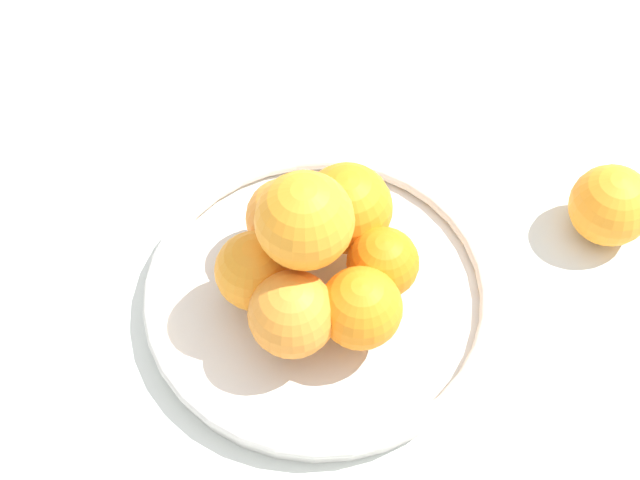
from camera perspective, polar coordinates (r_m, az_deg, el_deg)
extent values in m
plane|color=silver|center=(0.83, 0.00, -3.98)|extent=(4.00, 4.00, 0.00)
cylinder|color=silver|center=(0.82, 0.00, -3.74)|extent=(0.31, 0.31, 0.01)
torus|color=silver|center=(0.81, 0.00, -3.22)|extent=(0.32, 0.32, 0.02)
sphere|color=orange|center=(0.77, -4.19, -1.98)|extent=(0.07, 0.07, 0.07)
sphere|color=orange|center=(0.74, -1.79, -4.77)|extent=(0.08, 0.08, 0.08)
sphere|color=orange|center=(0.75, 2.62, -4.38)|extent=(0.07, 0.07, 0.07)
sphere|color=orange|center=(0.78, 4.04, -1.47)|extent=(0.06, 0.06, 0.06)
sphere|color=orange|center=(0.80, 1.73, 2.05)|extent=(0.08, 0.08, 0.08)
sphere|color=orange|center=(0.80, -2.22, 1.41)|extent=(0.07, 0.07, 0.07)
sphere|color=orange|center=(0.72, -1.00, 1.26)|extent=(0.08, 0.08, 0.08)
sphere|color=orange|center=(0.88, 18.10, 2.12)|extent=(0.08, 0.08, 0.08)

